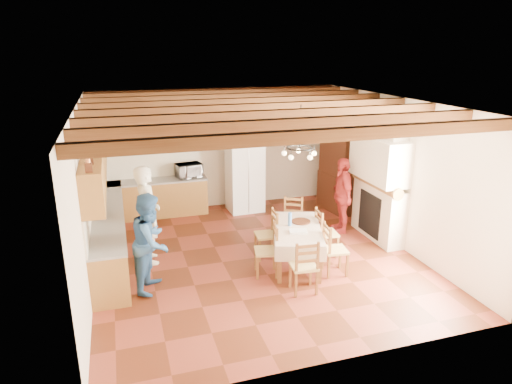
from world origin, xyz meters
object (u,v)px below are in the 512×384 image
chair_end_near (304,265)px  person_woman_red (342,195)px  person_woman_blue (151,242)px  chair_left_far (266,234)px  chair_right_far (327,232)px  chair_right_near (335,249)px  refrigerator (245,178)px  dining_table (297,232)px  hutch (338,170)px  person_man (148,215)px  chair_end_far (292,221)px  chair_left_near (266,250)px  microwave (189,171)px

chair_end_near → person_woman_red: (1.81, 2.19, 0.36)m
person_woman_blue → person_woman_red: (4.20, 1.32, -0.01)m
chair_left_far → person_woman_blue: bearing=-71.1°
chair_right_far → person_woman_blue: person_woman_blue is taller
chair_right_near → person_woman_red: (1.02, 1.76, 0.36)m
chair_left_far → chair_right_far: 1.19m
refrigerator → dining_table: bearing=-90.5°
hutch → chair_end_near: (-2.36, -3.46, -0.57)m
chair_right_far → person_man: person_man is taller
dining_table → chair_right_near: size_ratio=1.95×
hutch → person_woman_red: bearing=-121.1°
hutch → person_woman_blue: bearing=-159.2°
refrigerator → person_man: (-2.51, -2.22, 0.12)m
dining_table → chair_end_near: chair_end_near is taller
chair_right_near → chair_end_far: bearing=16.4°
chair_left_far → chair_end_far: same height
chair_left_near → chair_right_far: same height
chair_right_far → microwave: 3.93m
person_woman_red → microwave: size_ratio=2.77×
chair_left_near → chair_end_near: same height
hutch → person_woman_blue: (-4.75, -2.60, -0.20)m
hutch → chair_right_near: bearing=-125.2°
dining_table → chair_left_far: size_ratio=1.95×
chair_end_far → chair_right_far: bearing=-33.7°
person_woman_blue → chair_end_near: bearing=-86.7°
chair_end_far → chair_left_near: bearing=-101.3°
chair_left_near → chair_left_far: size_ratio=1.00×
chair_end_far → person_woman_red: person_woman_red is taller
chair_left_far → microwave: size_ratio=1.58×
dining_table → person_man: person_man is taller
refrigerator → person_woman_blue: (-2.55, -3.28, 0.02)m
chair_end_far → person_man: 2.95m
chair_end_near → refrigerator: bearing=-86.6°
refrigerator → chair_right_far: bearing=-77.3°
hutch → person_man: (-4.71, -1.54, -0.10)m
chair_end_far → person_man: bearing=-151.8°
chair_end_far → person_woman_blue: (-2.95, -1.07, 0.37)m
person_woman_blue → chair_left_near: bearing=-70.2°
refrigerator → chair_left_far: (-0.34, -2.71, -0.35)m
refrigerator → chair_left_near: refrigerator is taller
hutch → dining_table: size_ratio=1.13×
hutch → chair_right_far: (-1.39, -2.29, -0.57)m
chair_left_far → chair_right_near: same height
dining_table → person_woman_red: 1.96m
chair_right_far → microwave: bearing=38.9°
refrigerator → chair_end_far: bearing=-82.4°
chair_left_near → person_woman_blue: size_ratio=0.57×
person_woman_blue → chair_left_far: bearing=-52.2°
dining_table → chair_left_far: chair_left_far is taller
refrigerator → person_woman_red: (1.65, -1.96, 0.01)m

